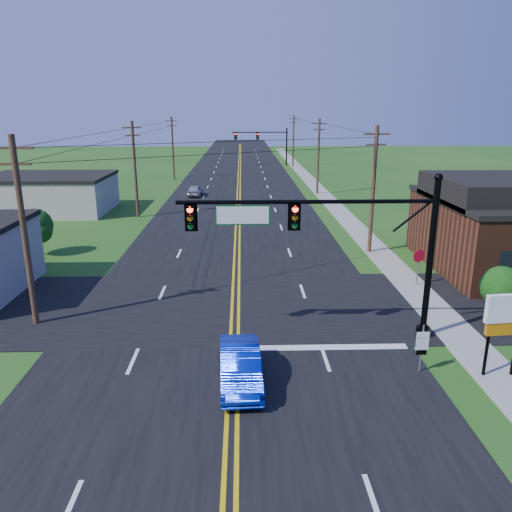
{
  "coord_description": "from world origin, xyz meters",
  "views": [
    {
      "loc": [
        0.57,
        -12.67,
        10.05
      ],
      "look_at": [
        1.22,
        10.0,
        3.35
      ],
      "focal_mm": 35.0,
      "sensor_mm": 36.0,
      "label": 1
    }
  ],
  "objects_px": {
    "stop_sign": "(418,260)",
    "blue_car": "(240,367)",
    "signal_mast_far": "(263,140)",
    "route_sign": "(422,345)",
    "signal_mast_main": "(330,237)"
  },
  "relations": [
    {
      "from": "stop_sign",
      "to": "blue_car",
      "type": "bearing_deg",
      "value": -151.55
    },
    {
      "from": "signal_mast_far",
      "to": "route_sign",
      "type": "distance_m",
      "value": 75.31
    },
    {
      "from": "signal_mast_main",
      "to": "blue_car",
      "type": "relative_size",
      "value": 2.62
    },
    {
      "from": "route_sign",
      "to": "signal_mast_main",
      "type": "bearing_deg",
      "value": 134.57
    },
    {
      "from": "route_sign",
      "to": "stop_sign",
      "type": "relative_size",
      "value": 0.9
    },
    {
      "from": "signal_mast_far",
      "to": "blue_car",
      "type": "relative_size",
      "value": 2.54
    },
    {
      "from": "signal_mast_far",
      "to": "route_sign",
      "type": "height_order",
      "value": "signal_mast_far"
    },
    {
      "from": "signal_mast_main",
      "to": "route_sign",
      "type": "xyz_separation_m",
      "value": [
        3.23,
        -3.16,
        -3.57
      ]
    },
    {
      "from": "signal_mast_far",
      "to": "stop_sign",
      "type": "xyz_separation_m",
      "value": [
        6.39,
        -65.19,
        -2.93
      ]
    },
    {
      "from": "signal_mast_main",
      "to": "route_sign",
      "type": "relative_size",
      "value": 5.59
    },
    {
      "from": "stop_sign",
      "to": "signal_mast_main",
      "type": "bearing_deg",
      "value": -150.85
    },
    {
      "from": "signal_mast_main",
      "to": "blue_car",
      "type": "bearing_deg",
      "value": -135.52
    },
    {
      "from": "signal_mast_far",
      "to": "blue_car",
      "type": "height_order",
      "value": "signal_mast_far"
    },
    {
      "from": "route_sign",
      "to": "signal_mast_far",
      "type": "bearing_deg",
      "value": 91.36
    },
    {
      "from": "route_sign",
      "to": "stop_sign",
      "type": "height_order",
      "value": "stop_sign"
    }
  ]
}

